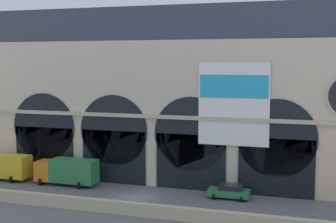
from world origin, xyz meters
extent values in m
plane|color=slate|center=(0.00, 0.00, 0.00)|extent=(200.00, 200.00, 0.00)
cube|color=#BCAD8C|center=(0.00, -5.16, 0.61)|extent=(90.00, 0.70, 1.22)
cube|color=beige|center=(0.00, 7.05, 8.47)|extent=(49.18, 4.11, 16.94)
cube|color=#333D4C|center=(0.00, 7.35, 18.92)|extent=(49.18, 3.51, 3.94)
cube|color=black|center=(-14.19, 4.95, 3.18)|extent=(8.09, 0.20, 6.37)
cylinder|color=black|center=(-14.19, 4.95, 6.37)|extent=(8.51, 0.20, 8.51)
cube|color=black|center=(-4.73, 4.95, 3.18)|extent=(8.09, 0.20, 6.37)
cylinder|color=black|center=(-4.73, 4.95, 6.37)|extent=(8.51, 0.20, 8.51)
cube|color=black|center=(4.73, 4.95, 3.18)|extent=(8.09, 0.20, 6.37)
cylinder|color=black|center=(4.73, 4.95, 6.37)|extent=(8.51, 0.20, 8.51)
cube|color=black|center=(14.19, 4.95, 3.18)|extent=(8.09, 0.20, 6.37)
cylinder|color=black|center=(14.19, 4.95, 6.37)|extent=(8.51, 0.20, 8.51)
cube|color=white|center=(9.54, 4.83, 9.92)|extent=(7.74, 0.12, 9.08)
cube|color=#26A5D8|center=(9.54, 4.75, 11.85)|extent=(7.43, 0.04, 2.51)
cube|color=#C0B49A|center=(0.00, 4.85, 8.27)|extent=(49.18, 0.50, 0.44)
cube|color=gold|center=(-17.74, 2.40, 1.77)|extent=(5.50, 2.30, 2.70)
cylinder|color=black|center=(-16.49, 1.36, 0.42)|extent=(0.28, 0.84, 0.84)
cylinder|color=black|center=(-16.49, 3.43, 0.42)|extent=(0.28, 0.84, 0.84)
cube|color=orange|center=(-12.50, 2.53, 1.57)|extent=(2.00, 2.30, 2.30)
cube|color=#2D7A42|center=(-8.75, 2.53, 1.77)|extent=(5.50, 2.30, 2.70)
cylinder|color=black|center=(-12.60, 1.50, 0.42)|extent=(0.28, 0.84, 0.84)
cylinder|color=black|center=(-12.60, 3.57, 0.42)|extent=(0.28, 0.84, 0.84)
cylinder|color=black|center=(-7.50, 1.50, 0.42)|extent=(0.28, 0.84, 0.84)
cylinder|color=black|center=(-7.50, 3.57, 0.42)|extent=(0.28, 0.84, 0.84)
cube|color=#2D7A42|center=(9.52, 2.81, 0.65)|extent=(4.40, 1.80, 0.70)
cube|color=black|center=(9.74, 2.81, 1.27)|extent=(2.46, 1.62, 0.55)
cylinder|color=black|center=(8.06, 2.00, 0.30)|extent=(0.28, 0.60, 0.60)
cylinder|color=black|center=(8.06, 3.62, 0.30)|extent=(0.28, 0.60, 0.60)
cylinder|color=black|center=(10.97, 2.00, 0.30)|extent=(0.28, 0.60, 0.60)
cylinder|color=black|center=(10.97, 3.62, 0.30)|extent=(0.28, 0.60, 0.60)
camera|label=1|loc=(17.55, -44.71, 14.57)|focal=49.28mm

